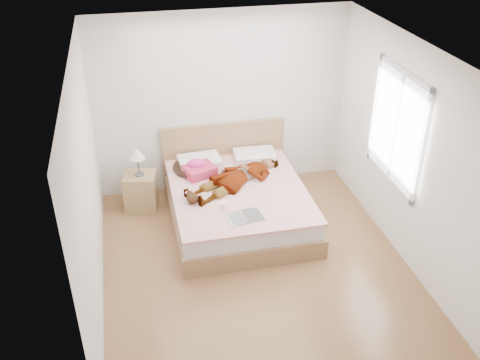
{
  "coord_description": "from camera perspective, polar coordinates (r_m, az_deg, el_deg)",
  "views": [
    {
      "loc": [
        -1.28,
        -4.9,
        4.17
      ],
      "look_at": [
        0.0,
        0.85,
        0.7
      ],
      "focal_mm": 40.0,
      "sensor_mm": 36.0,
      "label": 1
    }
  ],
  "objects": [
    {
      "name": "coffee_mug",
      "position": [
        6.59,
        -1.83,
        -2.77
      ],
      "size": [
        0.13,
        0.09,
        0.1
      ],
      "color": "white",
      "rests_on": "bed"
    },
    {
      "name": "woman",
      "position": [
        7.14,
        -0.28,
        0.64
      ],
      "size": [
        1.63,
        1.3,
        0.21
      ],
      "primitive_type": "imported",
      "rotation": [
        0.0,
        0.0,
        -1.03
      ],
      "color": "white",
      "rests_on": "bed"
    },
    {
      "name": "magazine",
      "position": [
        6.46,
        0.61,
        -3.94
      ],
      "size": [
        0.48,
        0.35,
        0.03
      ],
      "color": "white",
      "rests_on": "bed"
    },
    {
      "name": "nightstand",
      "position": [
        7.54,
        -10.55,
        -0.89
      ],
      "size": [
        0.5,
        0.46,
        0.93
      ],
      "color": "olive",
      "rests_on": "ground"
    },
    {
      "name": "plush_toy",
      "position": [
        6.74,
        -5.14,
        -1.87
      ],
      "size": [
        0.18,
        0.24,
        0.12
      ],
      "color": "#321F0D",
      "rests_on": "bed"
    },
    {
      "name": "hair",
      "position": [
        7.48,
        -5.29,
        1.42
      ],
      "size": [
        0.5,
        0.61,
        0.09
      ],
      "primitive_type": "ellipsoid",
      "rotation": [
        0.0,
        0.0,
        0.02
      ],
      "color": "black",
      "rests_on": "bed"
    },
    {
      "name": "phone",
      "position": [
        7.38,
        -4.75,
        2.2
      ],
      "size": [
        0.08,
        0.1,
        0.05
      ],
      "primitive_type": "cube",
      "rotation": [
        0.44,
        0.0,
        0.54
      ],
      "color": "silver",
      "rests_on": "bed"
    },
    {
      "name": "ground",
      "position": [
        6.56,
        1.64,
        -8.98
      ],
      "size": [
        4.0,
        4.0,
        0.0
      ],
      "primitive_type": "plane",
      "color": "#4D3218",
      "rests_on": "ground"
    },
    {
      "name": "room_shell",
      "position": [
        6.6,
        16.37,
        5.33
      ],
      "size": [
        4.0,
        4.0,
        4.0
      ],
      "color": "white",
      "rests_on": "ground"
    },
    {
      "name": "bed",
      "position": [
        7.22,
        -0.32,
        -2.18
      ],
      "size": [
        1.8,
        2.08,
        1.0
      ],
      "color": "brown",
      "rests_on": "ground"
    },
    {
      "name": "towel",
      "position": [
        7.32,
        -4.41,
        1.19
      ],
      "size": [
        0.5,
        0.45,
        0.22
      ],
      "color": "#D53A5D",
      "rests_on": "bed"
    }
  ]
}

